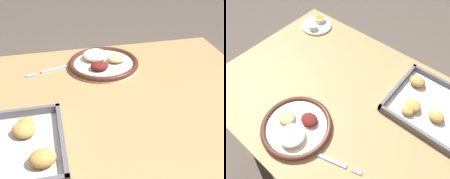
# 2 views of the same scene
# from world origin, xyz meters

# --- Properties ---
(ground_plane) EXTENTS (8.00, 8.00, 0.00)m
(ground_plane) POSITION_xyz_m (0.00, 0.00, 0.00)
(ground_plane) COLOR #564C44
(dining_table) EXTENTS (1.00, 0.75, 0.74)m
(dining_table) POSITION_xyz_m (0.00, 0.00, 0.61)
(dining_table) COLOR #AD7F51
(dining_table) RESTS_ON ground_plane
(dinner_plate) EXTENTS (0.26, 0.26, 0.04)m
(dinner_plate) POSITION_xyz_m (-0.02, -0.21, 0.75)
(dinner_plate) COLOR white
(dinner_plate) RESTS_ON dining_table
(fork) EXTENTS (0.20, 0.07, 0.00)m
(fork) POSITION_xyz_m (0.15, -0.22, 0.74)
(fork) COLOR #B2B2B7
(fork) RESTS_ON dining_table
(saucer_plate) EXTENTS (0.16, 0.16, 0.03)m
(saucer_plate) POSITION_xyz_m (-0.38, 0.27, 0.75)
(saucer_plate) COLOR beige
(saucer_plate) RESTS_ON dining_table
(baking_tray) EXTENTS (0.32, 0.28, 0.04)m
(baking_tray) POSITION_xyz_m (0.30, 0.17, 0.75)
(baking_tray) COLOR #595960
(baking_tray) RESTS_ON dining_table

